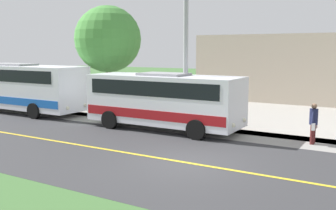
{
  "coord_description": "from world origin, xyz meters",
  "views": [
    {
      "loc": [
        11.63,
        6.12,
        3.92
      ],
      "look_at": [
        -3.5,
        -2.75,
        1.4
      ],
      "focal_mm": 41.57,
      "sensor_mm": 36.0,
      "label": 1
    }
  ],
  "objects_px": {
    "shuttle_bus_front": "(164,98)",
    "pedestrian_with_bags": "(314,122)",
    "street_light_pole": "(184,45)",
    "tree_curbside": "(108,39)",
    "transit_bus_rear": "(13,85)"
  },
  "relations": [
    {
      "from": "shuttle_bus_front",
      "to": "pedestrian_with_bags",
      "type": "height_order",
      "value": "shuttle_bus_front"
    },
    {
      "from": "pedestrian_with_bags",
      "to": "street_light_pole",
      "type": "bearing_deg",
      "value": -87.74
    },
    {
      "from": "shuttle_bus_front",
      "to": "tree_curbside",
      "type": "bearing_deg",
      "value": -116.4
    },
    {
      "from": "transit_bus_rear",
      "to": "tree_curbside",
      "type": "xyz_separation_m",
      "value": [
        -2.83,
        5.46,
        2.85
      ]
    },
    {
      "from": "street_light_pole",
      "to": "tree_curbside",
      "type": "xyz_separation_m",
      "value": [
        -2.53,
        -6.68,
        0.42
      ]
    },
    {
      "from": "tree_curbside",
      "to": "transit_bus_rear",
      "type": "bearing_deg",
      "value": -62.61
    },
    {
      "from": "transit_bus_rear",
      "to": "pedestrian_with_bags",
      "type": "bearing_deg",
      "value": 91.68
    },
    {
      "from": "street_light_pole",
      "to": "shuttle_bus_front",
      "type": "bearing_deg",
      "value": -72.05
    },
    {
      "from": "shuttle_bus_front",
      "to": "street_light_pole",
      "type": "height_order",
      "value": "street_light_pole"
    },
    {
      "from": "transit_bus_rear",
      "to": "street_light_pole",
      "type": "bearing_deg",
      "value": 91.39
    },
    {
      "from": "tree_curbside",
      "to": "shuttle_bus_front",
      "type": "bearing_deg",
      "value": 63.6
    },
    {
      "from": "shuttle_bus_front",
      "to": "pedestrian_with_bags",
      "type": "bearing_deg",
      "value": 94.5
    },
    {
      "from": "tree_curbside",
      "to": "street_light_pole",
      "type": "bearing_deg",
      "value": 69.24
    },
    {
      "from": "transit_bus_rear",
      "to": "pedestrian_with_bags",
      "type": "distance_m",
      "value": 18.12
    },
    {
      "from": "street_light_pole",
      "to": "tree_curbside",
      "type": "height_order",
      "value": "street_light_pole"
    }
  ]
}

